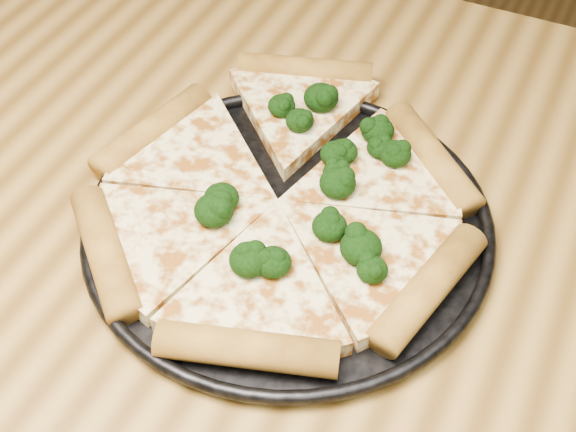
% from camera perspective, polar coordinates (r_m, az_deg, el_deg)
% --- Properties ---
extents(dining_table, '(1.20, 0.90, 0.75)m').
position_cam_1_polar(dining_table, '(0.69, -5.61, -8.54)').
color(dining_table, olive).
rests_on(dining_table, ground).
extents(pizza_pan, '(0.33, 0.33, 0.02)m').
position_cam_1_polar(pizza_pan, '(0.63, 0.00, -0.52)').
color(pizza_pan, black).
rests_on(pizza_pan, dining_table).
extents(pizza, '(0.33, 0.36, 0.03)m').
position_cam_1_polar(pizza, '(0.64, -0.66, 1.38)').
color(pizza, '#FFED9C').
rests_on(pizza, pizza_pan).
extents(broccoli_florets, '(0.16, 0.22, 0.02)m').
position_cam_1_polar(broccoli_florets, '(0.64, 1.77, 2.48)').
color(broccoli_florets, black).
rests_on(broccoli_florets, pizza).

